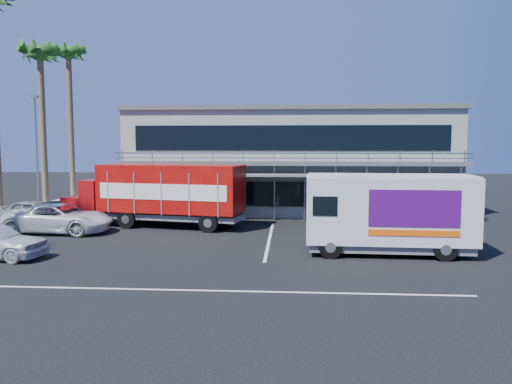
{
  "coord_description": "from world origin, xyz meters",
  "views": [
    {
      "loc": [
        3.01,
        -21.92,
        4.85
      ],
      "look_at": [
        1.24,
        4.13,
        2.3
      ],
      "focal_mm": 35.0,
      "sensor_mm": 36.0,
      "label": 1
    }
  ],
  "objects": [
    {
      "name": "light_pole_far",
      "position": [
        -14.2,
        11.0,
        4.5
      ],
      "size": [
        0.5,
        0.25,
        8.09
      ],
      "color": "gray",
      "rests_on": "ground"
    },
    {
      "name": "palm_e",
      "position": [
        -14.7,
        13.0,
        10.57
      ],
      "size": [
        2.8,
        2.8,
        12.25
      ],
      "color": "brown",
      "rests_on": "ground"
    },
    {
      "name": "ground",
      "position": [
        0.0,
        0.0,
        0.0
      ],
      "size": [
        120.0,
        120.0,
        0.0
      ],
      "primitive_type": "plane",
      "color": "black",
      "rests_on": "ground"
    },
    {
      "name": "palm_f",
      "position": [
        -15.1,
        18.5,
        11.47
      ],
      "size": [
        2.8,
        2.8,
        13.25
      ],
      "color": "brown",
      "rests_on": "ground"
    },
    {
      "name": "parked_car_e",
      "position": [
        -12.5,
        7.2,
        0.71
      ],
      "size": [
        4.38,
        2.21,
        1.43
      ],
      "primitive_type": "imported",
      "rotation": [
        0.0,
        0.0,
        1.44
      ],
      "color": "gray",
      "rests_on": "ground"
    },
    {
      "name": "building",
      "position": [
        3.0,
        14.94,
        3.66
      ],
      "size": [
        22.4,
        12.0,
        7.3
      ],
      "color": "gray",
      "rests_on": "ground"
    },
    {
      "name": "white_van",
      "position": [
        7.33,
        -0.04,
        1.85
      ],
      "size": [
        7.23,
        2.7,
        3.49
      ],
      "rotation": [
        0.0,
        0.0,
        -0.03
      ],
      "color": "silver",
      "rests_on": "ground"
    },
    {
      "name": "parked_car_c",
      "position": [
        -9.5,
        4.11,
        0.79
      ],
      "size": [
        5.84,
        2.96,
        1.58
      ],
      "primitive_type": "imported",
      "rotation": [
        0.0,
        0.0,
        1.51
      ],
      "color": "silver",
      "rests_on": "ground"
    },
    {
      "name": "parked_car_d",
      "position": [
        -10.85,
        7.6,
        0.66
      ],
      "size": [
        4.58,
        1.98,
        1.31
      ],
      "primitive_type": "imported",
      "rotation": [
        0.0,
        0.0,
        1.6
      ],
      "color": "#323A43",
      "rests_on": "ground"
    },
    {
      "name": "red_truck",
      "position": [
        -4.55,
        6.49,
        1.99
      ],
      "size": [
        11.05,
        4.52,
        3.63
      ],
      "rotation": [
        0.0,
        0.0,
        -0.2
      ],
      "color": "maroon",
      "rests_on": "ground"
    }
  ]
}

